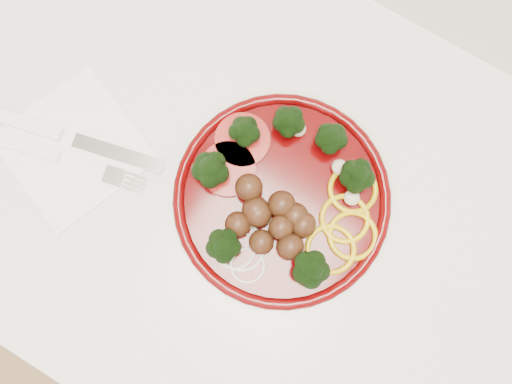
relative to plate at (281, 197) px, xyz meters
The scene contains 5 objects.
counter 0.47m from the plate, 12.66° to the right, with size 2.40×0.60×0.90m.
plate is the anchor object (origin of this frame).
napkin 0.26m from the plate, 162.72° to the right, with size 0.15×0.15×0.00m, color white.
knife 0.28m from the plate, 165.05° to the right, with size 0.21×0.07×0.01m.
fork 0.29m from the plate, 159.55° to the right, with size 0.19×0.06×0.01m.
Camera 1 is at (-0.05, 1.63, 1.50)m, focal length 35.00 mm.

